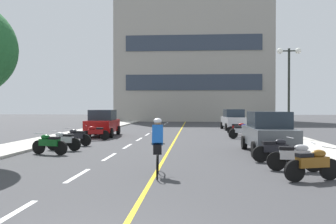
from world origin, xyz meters
The scene contains 32 objects.
ground_plane centered at (0.00, 21.00, 0.00)m, with size 140.00×140.00×0.00m, color #38383A.
curb_left centered at (-7.20, 24.00, 0.06)m, with size 2.40×72.00×0.12m, color #B7B2A8.
curb_right centered at (7.20, 24.00, 0.06)m, with size 2.40×72.00×0.12m, color #B7B2A8.
lane_dash_0 centered at (-2.00, 2.00, 0.00)m, with size 0.14×2.20×0.01m, color silver.
lane_dash_1 centered at (-2.00, 6.00, 0.00)m, with size 0.14×2.20×0.01m, color silver.
lane_dash_2 centered at (-2.00, 10.00, 0.00)m, with size 0.14×2.20×0.01m, color silver.
lane_dash_3 centered at (-2.00, 14.00, 0.00)m, with size 0.14×2.20×0.01m, color silver.
lane_dash_4 centered at (-2.00, 18.00, 0.00)m, with size 0.14×2.20×0.01m, color silver.
lane_dash_5 centered at (-2.00, 22.00, 0.00)m, with size 0.14×2.20×0.01m, color silver.
lane_dash_6 centered at (-2.00, 26.00, 0.00)m, with size 0.14×2.20×0.01m, color silver.
lane_dash_7 centered at (-2.00, 30.00, 0.00)m, with size 0.14×2.20×0.01m, color silver.
lane_dash_8 centered at (-2.00, 34.00, 0.00)m, with size 0.14×2.20×0.01m, color silver.
lane_dash_9 centered at (-2.00, 38.00, 0.00)m, with size 0.14×2.20×0.01m, color silver.
lane_dash_10 centered at (-2.00, 42.00, 0.00)m, with size 0.14×2.20×0.01m, color silver.
lane_dash_11 centered at (-2.00, 46.00, 0.00)m, with size 0.14×2.20×0.01m, color silver.
centre_line_yellow centered at (0.25, 24.00, 0.00)m, with size 0.12×66.00×0.01m, color gold.
office_building centered at (1.29, 49.58, 8.94)m, with size 21.97×9.27×17.89m.
street_lamp_mid centered at (7.23, 18.35, 4.12)m, with size 1.46×0.36×5.52m.
parked_car_near centered at (4.68, 11.75, 0.92)m, with size 1.96×4.22×1.82m.
parked_car_mid centered at (-4.91, 20.33, 0.92)m, with size 2.07×4.27×1.82m.
parked_car_far centered at (4.93, 28.18, 0.92)m, with size 2.14×4.30×1.82m.
motorcycle_1 centered at (4.64, 5.67, 0.47)m, with size 1.64×0.79×0.92m.
motorcycle_2 centered at (4.57, 7.16, 0.47)m, with size 1.70×0.60×0.92m.
motorcycle_3 centered at (4.38, 9.01, 0.47)m, with size 1.70×0.60×0.92m.
motorcycle_4 centered at (-4.70, 10.48, 0.47)m, with size 1.67×0.68×0.92m.
motorcycle_5 centered at (-4.61, 11.90, 0.47)m, with size 1.69×0.60×0.92m.
motorcycle_6 centered at (-4.71, 14.07, 0.47)m, with size 1.67×0.70×0.92m.
motorcycle_7 centered at (-4.56, 17.14, 0.47)m, with size 1.64×0.79×0.92m.
motorcycle_8 centered at (4.46, 18.94, 0.47)m, with size 1.70×0.60×0.92m.
motorcycle_9 centered at (4.62, 20.39, 0.47)m, with size 1.66×0.74×0.92m.
motorcycle_10 centered at (4.67, 22.29, 0.47)m, with size 1.66×0.72×0.92m.
cyclist_rider centered at (0.34, 6.18, 0.89)m, with size 0.42×1.77×1.71m.
Camera 1 is at (1.41, -4.46, 2.02)m, focal length 38.89 mm.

